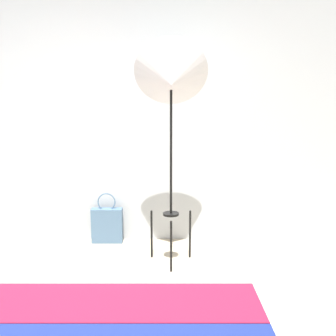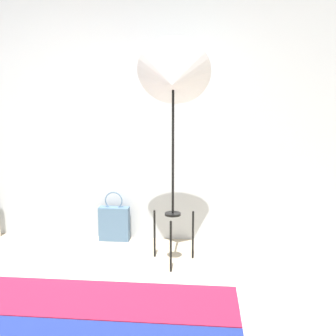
{
  "view_description": "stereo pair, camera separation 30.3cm",
  "coord_description": "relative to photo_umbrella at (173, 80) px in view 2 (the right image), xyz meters",
  "views": [
    {
      "loc": [
        0.44,
        -2.02,
        1.49
      ],
      "look_at": [
        0.44,
        1.24,
        0.92
      ],
      "focal_mm": 42.0,
      "sensor_mm": 36.0,
      "label": 1
    },
    {
      "loc": [
        0.74,
        -2.01,
        1.49
      ],
      "look_at": [
        0.44,
        1.24,
        0.92
      ],
      "focal_mm": 42.0,
      "sensor_mm": 36.0,
      "label": 2
    }
  ],
  "objects": [
    {
      "name": "photo_umbrella",
      "position": [
        0.0,
        0.0,
        0.0
      ],
      "size": [
        0.65,
        0.53,
        2.01
      ],
      "color": "black",
      "rests_on": "ground_plane"
    },
    {
      "name": "tote_bag",
      "position": [
        -0.67,
        0.51,
        -1.46
      ],
      "size": [
        0.32,
        0.11,
        0.53
      ],
      "color": "slate",
      "rests_on": "ground_plane"
    },
    {
      "name": "wall_back",
      "position": [
        -0.46,
        0.63,
        -0.35
      ],
      "size": [
        8.0,
        0.05,
        2.6
      ],
      "color": "#B7BCC1",
      "rests_on": "ground_plane"
    }
  ]
}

